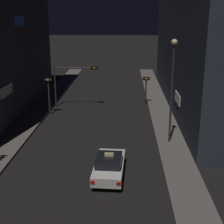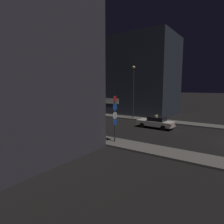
# 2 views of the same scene
# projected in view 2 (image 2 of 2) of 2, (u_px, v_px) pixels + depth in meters

# --- Properties ---
(sidewalk_left) EXTENTS (2.29, 51.62, 0.18)m
(sidewalk_left) POSITION_uv_depth(u_px,v_px,m) (25.00, 125.00, 25.39)
(sidewalk_left) COLOR #5B5651
(sidewalk_left) RESTS_ON ground_plane
(sidewalk_right) EXTENTS (2.29, 51.62, 0.18)m
(sidewalk_right) POSITION_uv_depth(u_px,v_px,m) (90.00, 113.00, 35.88)
(sidewalk_right) COLOR #5B5651
(sidewalk_right) RESTS_ON ground_plane
(building_facade_right) EXTENTS (9.89, 30.77, 13.92)m
(building_facade_right) POSITION_uv_depth(u_px,v_px,m) (101.00, 78.00, 40.95)
(building_facade_right) COLOR #282D38
(building_facade_right) RESTS_ON ground_plane
(taxi) EXTENTS (2.01, 4.53, 1.62)m
(taxi) POSITION_uv_depth(u_px,v_px,m) (156.00, 122.00, 23.59)
(taxi) COLOR silver
(taxi) RESTS_ON ground_plane
(traffic_light_overhead) EXTENTS (4.86, 0.42, 4.61)m
(traffic_light_overhead) POSITION_uv_depth(u_px,v_px,m) (40.00, 98.00, 28.43)
(traffic_light_overhead) COLOR #2D2D33
(traffic_light_overhead) RESTS_ON ground_plane
(traffic_light_left_kerb) EXTENTS (0.80, 0.42, 3.87)m
(traffic_light_left_kerb) POSITION_uv_depth(u_px,v_px,m) (41.00, 104.00, 25.16)
(traffic_light_left_kerb) COLOR #2D2D33
(traffic_light_left_kerb) RESTS_ON ground_plane
(traffic_light_right_kerb) EXTENTS (0.80, 0.42, 3.25)m
(traffic_light_right_kerb) POSITION_uv_depth(u_px,v_px,m) (75.00, 101.00, 35.82)
(traffic_light_right_kerb) COLOR #2D2D33
(traffic_light_right_kerb) RESTS_ON ground_plane
(sign_pole_left) EXTENTS (0.64, 0.10, 4.09)m
(sign_pole_left) POSITION_uv_depth(u_px,v_px,m) (115.00, 116.00, 17.00)
(sign_pole_left) COLOR #2D2D33
(sign_pole_left) RESTS_ON sidewalk_left
(street_lamp_near_block) EXTENTS (0.47, 0.47, 8.05)m
(street_lamp_near_block) POSITION_uv_depth(u_px,v_px,m) (133.00, 85.00, 29.81)
(street_lamp_near_block) COLOR #2D2D33
(street_lamp_near_block) RESTS_ON sidewalk_right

